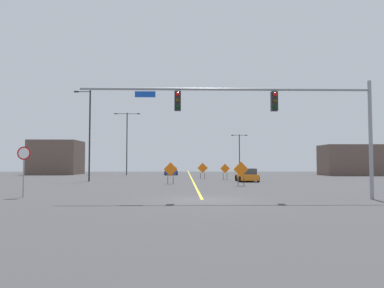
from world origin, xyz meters
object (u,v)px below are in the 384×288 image
at_px(stop_sign, 24,162).
at_px(street_lamp_far_left, 239,150).
at_px(construction_sign_right_shoulder, 241,170).
at_px(street_lamp_mid_right, 89,132).
at_px(car_blue_approaching, 171,171).
at_px(car_orange_passing, 247,175).
at_px(traffic_signal_assembly, 268,108).
at_px(construction_sign_median_far, 171,170).
at_px(construction_sign_median_near, 203,169).
at_px(street_lamp_near_left, 127,139).
at_px(construction_sign_left_lane, 225,169).

bearing_deg(stop_sign, street_lamp_far_left, 67.44).
bearing_deg(construction_sign_right_shoulder, street_lamp_far_left, 81.54).
height_order(street_lamp_mid_right, car_blue_approaching, street_lamp_mid_right).
height_order(street_lamp_far_left, car_orange_passing, street_lamp_far_left).
relative_size(traffic_signal_assembly, car_orange_passing, 3.71).
distance_m(construction_sign_median_far, construction_sign_median_near, 12.71).
relative_size(street_lamp_near_left, car_orange_passing, 2.36).
xyz_separation_m(street_lamp_far_left, construction_sign_median_near, (-7.94, -21.34, -3.09)).
height_order(construction_sign_left_lane, car_blue_approaching, construction_sign_left_lane).
distance_m(street_lamp_mid_right, car_blue_approaching, 22.79).
distance_m(street_lamp_near_left, construction_sign_median_near, 17.44).
bearing_deg(stop_sign, construction_sign_median_far, 59.30).
xyz_separation_m(street_lamp_mid_right, construction_sign_left_lane, (15.02, 4.09, -4.10)).
relative_size(construction_sign_left_lane, car_blue_approaching, 0.48).
bearing_deg(construction_sign_right_shoulder, construction_sign_median_far, 151.93).
bearing_deg(street_lamp_mid_right, construction_sign_right_shoulder, -28.44).
bearing_deg(construction_sign_median_near, construction_sign_right_shoulder, -80.93).
relative_size(stop_sign, street_lamp_far_left, 0.40).
height_order(construction_sign_left_lane, car_orange_passing, construction_sign_left_lane).
relative_size(street_lamp_near_left, street_lamp_far_left, 1.38).
distance_m(construction_sign_right_shoulder, construction_sign_median_near, 15.63).
relative_size(traffic_signal_assembly, street_lamp_far_left, 2.17).
relative_size(street_lamp_near_left, construction_sign_left_lane, 5.38).
height_order(construction_sign_right_shoulder, construction_sign_left_lane, construction_sign_right_shoulder).
height_order(street_lamp_mid_right, construction_sign_right_shoulder, street_lamp_mid_right).
height_order(construction_sign_median_far, car_orange_passing, construction_sign_median_far).
bearing_deg(construction_sign_median_far, street_lamp_far_left, 70.98).
distance_m(traffic_signal_assembly, street_lamp_mid_right, 24.59).
bearing_deg(street_lamp_near_left, construction_sign_median_far, -72.18).
bearing_deg(construction_sign_median_far, street_lamp_near_left, 107.82).
bearing_deg(stop_sign, car_blue_approaching, 79.71).
bearing_deg(construction_sign_right_shoulder, construction_sign_median_near, 99.07).
bearing_deg(traffic_signal_assembly, car_blue_approaching, 99.22).
relative_size(traffic_signal_assembly, construction_sign_median_far, 7.84).
bearing_deg(street_lamp_near_left, car_blue_approaching, 9.49).
height_order(construction_sign_left_lane, construction_sign_median_near, construction_sign_median_near).
xyz_separation_m(street_lamp_near_left, car_orange_passing, (15.76, -20.16, -5.18)).
xyz_separation_m(street_lamp_mid_right, car_orange_passing, (16.79, -0.56, -4.63)).
distance_m(street_lamp_near_left, car_orange_passing, 26.10).
bearing_deg(car_blue_approaching, construction_sign_right_shoulder, -76.59).
bearing_deg(street_lamp_far_left, construction_sign_left_lane, -102.51).
relative_size(construction_sign_median_far, construction_sign_median_near, 1.02).
bearing_deg(construction_sign_median_near, construction_sign_left_lane, -52.34).
distance_m(stop_sign, street_lamp_mid_right, 18.45).
relative_size(street_lamp_mid_right, car_blue_approaching, 2.49).
xyz_separation_m(traffic_signal_assembly, street_lamp_far_left, (5.79, 48.37, -0.57)).
bearing_deg(car_blue_approaching, construction_sign_left_lane, -67.50).
bearing_deg(street_lamp_near_left, construction_sign_left_lane, -47.97).
xyz_separation_m(traffic_signal_assembly, car_orange_passing, (2.12, 19.16, -4.23)).
bearing_deg(construction_sign_median_near, street_lamp_far_left, 69.60).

